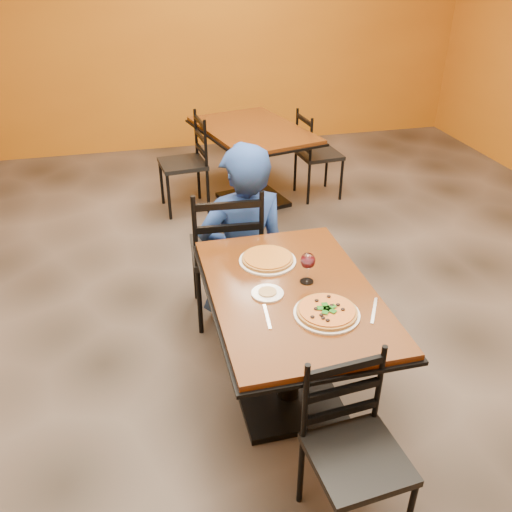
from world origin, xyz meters
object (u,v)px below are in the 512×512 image
object	(u,v)px
plate_main	(327,314)
wine_glass	(307,267)
chair_second_right	(319,155)
pizza_main	(327,311)
chair_second_left	(183,164)
plate_far	(268,261)
diner	(243,234)
chair_main_near	(358,460)
chair_main_far	(226,251)
pizza_far	(268,258)
table_main	(291,321)
table_second	(253,148)
side_plate	(267,293)

from	to	relation	value
plate_main	wine_glass	size ratio (longest dim) A/B	1.72
chair_second_right	pizza_main	xyz separation A→B (m)	(-1.01, -2.90, 0.34)
chair_second_left	wine_glass	bearing A→B (deg)	1.98
plate_main	plate_far	xyz separation A→B (m)	(-0.14, 0.53, 0.00)
chair_second_right	diner	xyz separation A→B (m)	(-1.16, -1.78, 0.19)
chair_main_near	diner	bearing A→B (deg)	88.78
chair_main_far	chair_second_right	xyz separation A→B (m)	(1.28, 1.76, -0.06)
chair_second_left	pizza_main	distance (m)	2.93
plate_main	pizza_far	bearing A→B (deg)	105.26
chair_main_far	plate_main	xyz separation A→B (m)	(0.26, -1.14, 0.26)
plate_far	wine_glass	world-z (taller)	wine_glass
table_main	pizza_far	bearing A→B (deg)	99.64
diner	table_second	bearing A→B (deg)	-110.35
table_main	plate_far	bearing A→B (deg)	99.64
chair_second_left	pizza_main	size ratio (longest dim) A/B	3.19
chair_main_far	chair_second_left	world-z (taller)	chair_main_far
table_main	chair_main_far	world-z (taller)	chair_main_far
chair_second_right	pizza_far	xyz separation A→B (m)	(-1.16, -2.37, 0.34)
chair_second_right	side_plate	size ratio (longest dim) A/B	5.37
chair_main_near	side_plate	bearing A→B (deg)	98.29
pizza_far	wine_glass	distance (m)	0.29
diner	pizza_far	xyz separation A→B (m)	(0.01, -0.59, 0.16)
chair_main_far	chair_second_left	xyz separation A→B (m)	(-0.07, 1.76, -0.04)
plate_far	plate_main	bearing A→B (deg)	-74.74
plate_main	wine_glass	bearing A→B (deg)	90.25
chair_second_left	pizza_far	size ratio (longest dim) A/B	3.23
plate_main	side_plate	size ratio (longest dim) A/B	1.94
diner	wine_glass	xyz separation A→B (m)	(0.15, -0.83, 0.22)
chair_second_right	side_plate	bearing A→B (deg)	150.46
chair_second_left	pizza_main	world-z (taller)	chair_second_left
plate_main	chair_main_near	bearing A→B (deg)	-94.49
plate_main	side_plate	xyz separation A→B (m)	(-0.22, 0.23, 0.00)
chair_main_far	chair_second_right	size ratio (longest dim) A/B	1.15
chair_second_right	plate_main	xyz separation A→B (m)	(-1.01, -2.90, 0.33)
diner	chair_main_far	bearing A→B (deg)	-16.59
table_second	wine_glass	size ratio (longest dim) A/B	8.00
chair_main_far	wine_glass	xyz separation A→B (m)	(0.26, -0.85, 0.35)
plate_main	pizza_far	world-z (taller)	pizza_far
table_second	side_plate	bearing A→B (deg)	-101.92
side_plate	chair_main_far	bearing A→B (deg)	92.49
plate_main	chair_main_far	bearing A→B (deg)	103.03
table_main	pizza_main	size ratio (longest dim) A/B	4.33
side_plate	plate_main	bearing A→B (deg)	-45.50
table_main	plate_main	distance (m)	0.32
side_plate	wine_glass	bearing A→B (deg)	15.31
chair_second_left	pizza_main	bearing A→B (deg)	1.28
wine_glass	pizza_main	bearing A→B (deg)	-89.75
table_second	side_plate	world-z (taller)	side_plate
chair_main_near	pizza_far	world-z (taller)	chair_main_near
table_second	plate_far	distance (m)	2.42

